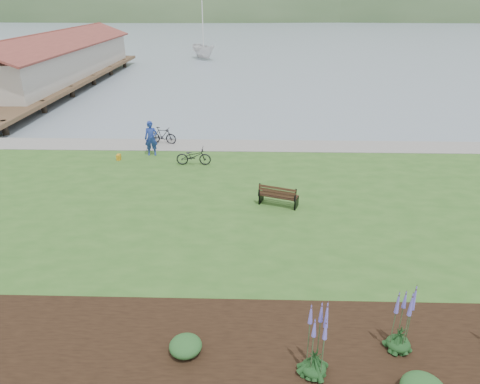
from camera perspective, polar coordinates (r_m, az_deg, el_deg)
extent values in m
plane|color=gray|center=(19.99, 0.17, -1.26)|extent=(600.00, 600.00, 0.00)
cube|color=#2F5C20|center=(18.12, 0.00, -3.48)|extent=(34.00, 20.00, 0.40)
cube|color=gray|center=(26.22, 0.56, 6.21)|extent=(34.00, 2.20, 0.03)
cube|color=black|center=(11.96, 14.37, -20.63)|extent=(24.00, 4.40, 0.04)
cube|color=#4C3826|center=(49.11, -23.70, 13.53)|extent=(8.00, 36.00, 0.30)
cube|color=#B2ADA3|center=(50.68, -23.11, 15.84)|extent=(6.40, 28.00, 3.00)
cube|color=black|center=(18.65, 5.20, -0.44)|extent=(1.74, 1.10, 0.05)
cube|color=black|center=(18.25, 4.96, 0.05)|extent=(1.60, 0.70, 0.51)
cube|color=black|center=(18.96, 2.85, -0.71)|extent=(0.25, 0.55, 0.45)
cube|color=black|center=(18.57, 7.54, -1.48)|extent=(0.25, 0.55, 0.45)
imported|color=navy|center=(24.84, -11.81, 7.39)|extent=(0.90, 0.67, 2.33)
imported|color=black|center=(23.19, -6.21, 4.77)|extent=(0.65, 1.87, 0.98)
imported|color=black|center=(26.91, -10.27, 7.43)|extent=(0.85, 1.80, 1.04)
imported|color=silver|center=(67.11, -4.84, 17.24)|extent=(13.42, 13.48, 25.63)
cube|color=#C48817|center=(24.81, -15.88, 4.48)|extent=(0.20, 0.30, 0.32)
ellipsoid|color=#133516|center=(11.31, 9.76, -22.13)|extent=(0.62, 0.62, 0.31)
cone|color=#564CB1|center=(10.47, 10.25, -17.66)|extent=(0.40, 0.40, 2.08)
ellipsoid|color=#133516|center=(12.42, 20.34, -18.43)|extent=(0.62, 0.62, 0.31)
cone|color=#564CB1|center=(11.71, 21.16, -14.42)|extent=(0.36, 0.36, 1.92)
ellipsoid|color=#1E4C21|center=(11.67, -7.28, -19.69)|extent=(0.84, 0.84, 0.42)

